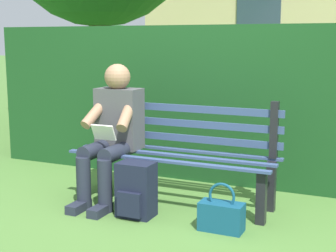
% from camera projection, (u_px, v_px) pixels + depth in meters
% --- Properties ---
extents(ground, '(60.00, 60.00, 0.00)m').
position_uv_depth(ground, '(173.00, 203.00, 4.15)').
color(ground, '#517F38').
extents(park_bench, '(1.73, 0.48, 0.88)m').
position_uv_depth(park_bench, '(177.00, 150.00, 4.15)').
color(park_bench, black).
rests_on(park_bench, ground).
extents(person_seated, '(0.44, 0.73, 1.15)m').
position_uv_depth(person_seated, '(112.00, 130.00, 4.17)').
color(person_seated, '#4C4C51').
rests_on(person_seated, ground).
extents(hedge_backdrop, '(4.76, 0.89, 1.63)m').
position_uv_depth(hedge_backdrop, '(222.00, 96.00, 4.98)').
color(hedge_backdrop, '#19471E').
rests_on(hedge_backdrop, ground).
extents(backpack, '(0.28, 0.27, 0.43)m').
position_uv_depth(backpack, '(136.00, 190.00, 3.82)').
color(backpack, '#191E33').
rests_on(backpack, ground).
extents(handbag, '(0.32, 0.16, 0.36)m').
position_uv_depth(handbag, '(221.00, 215.00, 3.54)').
color(handbag, navy).
rests_on(handbag, ground).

